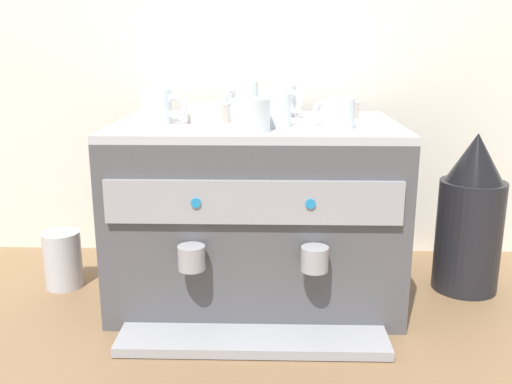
{
  "coord_description": "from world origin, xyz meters",
  "views": [
    {
      "loc": [
        0.03,
        -1.31,
        0.61
      ],
      "look_at": [
        0.0,
        0.0,
        0.26
      ],
      "focal_mm": 39.72,
      "sensor_mm": 36.0,
      "label": 1
    }
  ],
  "objects_px": {
    "espresso_machine": "(256,211)",
    "ceramic_cup_5": "(158,106)",
    "ceramic_cup_3": "(250,115)",
    "ceramic_bowl_0": "(209,113)",
    "ceramic_cup_0": "(275,110)",
    "ceramic_cup_1": "(338,113)",
    "ceramic_bowl_1": "(340,110)",
    "milk_pitcher": "(63,259)",
    "ceramic_cup_4": "(242,98)",
    "coffee_grinder": "(470,218)",
    "ceramic_cup_2": "(283,101)"
  },
  "relations": [
    {
      "from": "ceramic_cup_4",
      "to": "ceramic_bowl_0",
      "type": "bearing_deg",
      "value": -119.9
    },
    {
      "from": "ceramic_cup_0",
      "to": "espresso_machine",
      "type": "bearing_deg",
      "value": 124.4
    },
    {
      "from": "ceramic_cup_0",
      "to": "ceramic_cup_2",
      "type": "height_order",
      "value": "ceramic_cup_2"
    },
    {
      "from": "ceramic_cup_5",
      "to": "ceramic_cup_0",
      "type": "bearing_deg",
      "value": -8.01
    },
    {
      "from": "ceramic_cup_0",
      "to": "ceramic_cup_1",
      "type": "bearing_deg",
      "value": -8.76
    },
    {
      "from": "ceramic_cup_3",
      "to": "ceramic_bowl_1",
      "type": "distance_m",
      "value": 0.31
    },
    {
      "from": "ceramic_bowl_1",
      "to": "ceramic_cup_3",
      "type": "bearing_deg",
      "value": -133.4
    },
    {
      "from": "coffee_grinder",
      "to": "milk_pitcher",
      "type": "bearing_deg",
      "value": -179.2
    },
    {
      "from": "ceramic_cup_0",
      "to": "ceramic_cup_3",
      "type": "bearing_deg",
      "value": -125.64
    },
    {
      "from": "ceramic_cup_2",
      "to": "ceramic_bowl_1",
      "type": "relative_size",
      "value": 1.06
    },
    {
      "from": "ceramic_cup_0",
      "to": "ceramic_bowl_0",
      "type": "bearing_deg",
      "value": 154.47
    },
    {
      "from": "ceramic_cup_5",
      "to": "milk_pitcher",
      "type": "distance_m",
      "value": 0.48
    },
    {
      "from": "ceramic_cup_4",
      "to": "coffee_grinder",
      "type": "xyz_separation_m",
      "value": [
        0.57,
        -0.1,
        -0.28
      ]
    },
    {
      "from": "ceramic_cup_2",
      "to": "ceramic_cup_5",
      "type": "bearing_deg",
      "value": -153.82
    },
    {
      "from": "milk_pitcher",
      "to": "ceramic_bowl_0",
      "type": "bearing_deg",
      "value": -2.0
    },
    {
      "from": "milk_pitcher",
      "to": "ceramic_cup_0",
      "type": "bearing_deg",
      "value": -9.21
    },
    {
      "from": "ceramic_cup_1",
      "to": "ceramic_cup_0",
      "type": "bearing_deg",
      "value": 171.24
    },
    {
      "from": "ceramic_bowl_0",
      "to": "ceramic_cup_3",
      "type": "bearing_deg",
      "value": -55.48
    },
    {
      "from": "espresso_machine",
      "to": "ceramic_cup_2",
      "type": "xyz_separation_m",
      "value": [
        0.07,
        0.11,
        0.25
      ]
    },
    {
      "from": "espresso_machine",
      "to": "ceramic_cup_3",
      "type": "xyz_separation_m",
      "value": [
        -0.01,
        -0.14,
        0.25
      ]
    },
    {
      "from": "ceramic_cup_0",
      "to": "ceramic_cup_3",
      "type": "xyz_separation_m",
      "value": [
        -0.05,
        -0.07,
        -0.0
      ]
    },
    {
      "from": "ceramic_bowl_0",
      "to": "ceramic_bowl_1",
      "type": "xyz_separation_m",
      "value": [
        0.31,
        0.08,
        -0.0
      ]
    },
    {
      "from": "ceramic_cup_4",
      "to": "coffee_grinder",
      "type": "distance_m",
      "value": 0.64
    },
    {
      "from": "espresso_machine",
      "to": "milk_pitcher",
      "type": "relative_size",
      "value": 4.52
    },
    {
      "from": "ceramic_cup_1",
      "to": "coffee_grinder",
      "type": "height_order",
      "value": "ceramic_cup_1"
    },
    {
      "from": "milk_pitcher",
      "to": "ceramic_cup_2",
      "type": "bearing_deg",
      "value": 9.3
    },
    {
      "from": "ceramic_cup_3",
      "to": "ceramic_bowl_0",
      "type": "height_order",
      "value": "ceramic_cup_3"
    },
    {
      "from": "ceramic_cup_1",
      "to": "ceramic_cup_3",
      "type": "bearing_deg",
      "value": -164.36
    },
    {
      "from": "espresso_machine",
      "to": "ceramic_cup_4",
      "type": "xyz_separation_m",
      "value": [
        -0.04,
        0.13,
        0.26
      ]
    },
    {
      "from": "ceramic_cup_4",
      "to": "milk_pitcher",
      "type": "distance_m",
      "value": 0.61
    },
    {
      "from": "ceramic_bowl_0",
      "to": "milk_pitcher",
      "type": "distance_m",
      "value": 0.54
    },
    {
      "from": "ceramic_cup_1",
      "to": "ceramic_bowl_1",
      "type": "bearing_deg",
      "value": 82.21
    },
    {
      "from": "ceramic_cup_5",
      "to": "coffee_grinder",
      "type": "distance_m",
      "value": 0.8
    },
    {
      "from": "ceramic_cup_3",
      "to": "ceramic_cup_4",
      "type": "distance_m",
      "value": 0.27
    },
    {
      "from": "ceramic_cup_2",
      "to": "coffee_grinder",
      "type": "xyz_separation_m",
      "value": [
        0.46,
        -0.08,
        -0.28
      ]
    },
    {
      "from": "ceramic_cup_4",
      "to": "milk_pitcher",
      "type": "xyz_separation_m",
      "value": [
        -0.45,
        -0.11,
        -0.4
      ]
    },
    {
      "from": "ceramic_bowl_1",
      "to": "coffee_grinder",
      "type": "relative_size",
      "value": 0.23
    },
    {
      "from": "ceramic_cup_5",
      "to": "milk_pitcher",
      "type": "height_order",
      "value": "ceramic_cup_5"
    },
    {
      "from": "espresso_machine",
      "to": "ceramic_cup_5",
      "type": "height_order",
      "value": "ceramic_cup_5"
    },
    {
      "from": "ceramic_cup_1",
      "to": "milk_pitcher",
      "type": "xyz_separation_m",
      "value": [
        -0.67,
        0.11,
        -0.39
      ]
    },
    {
      "from": "ceramic_bowl_1",
      "to": "milk_pitcher",
      "type": "relative_size",
      "value": 0.64
    },
    {
      "from": "ceramic_cup_5",
      "to": "ceramic_bowl_0",
      "type": "distance_m",
      "value": 0.12
    },
    {
      "from": "espresso_machine",
      "to": "ceramic_bowl_0",
      "type": "xyz_separation_m",
      "value": [
        -0.11,
        0.01,
        0.24
      ]
    },
    {
      "from": "ceramic_cup_2",
      "to": "ceramic_cup_0",
      "type": "bearing_deg",
      "value": -96.85
    },
    {
      "from": "ceramic_cup_1",
      "to": "ceramic_bowl_1",
      "type": "xyz_separation_m",
      "value": [
        0.02,
        0.17,
        -0.01
      ]
    },
    {
      "from": "ceramic_cup_5",
      "to": "ceramic_bowl_0",
      "type": "bearing_deg",
      "value": 18.08
    },
    {
      "from": "ceramic_cup_4",
      "to": "ceramic_cup_5",
      "type": "xyz_separation_m",
      "value": [
        -0.18,
        -0.16,
        -0.0
      ]
    },
    {
      "from": "ceramic_cup_5",
      "to": "ceramic_cup_4",
      "type": "bearing_deg",
      "value": 41.3
    },
    {
      "from": "ceramic_cup_2",
      "to": "ceramic_cup_3",
      "type": "xyz_separation_m",
      "value": [
        -0.07,
        -0.25,
        -0.0
      ]
    },
    {
      "from": "ceramic_cup_0",
      "to": "ceramic_cup_4",
      "type": "distance_m",
      "value": 0.21
    }
  ]
}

